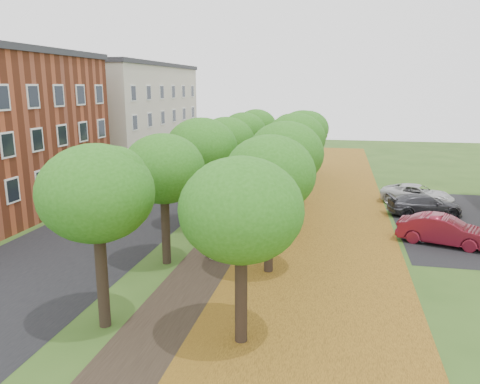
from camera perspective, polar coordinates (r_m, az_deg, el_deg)
The scene contains 13 objects.
ground at distance 16.62m, azimuth -9.06°, elevation -16.51°, with size 120.00×120.00×0.00m, color #2D4C19.
street_asphalt at distance 32.29m, azimuth -12.09°, elevation -2.00°, with size 8.00×70.00×0.01m, color black.
footpath at distance 30.09m, azimuth 1.10°, elevation -2.80°, with size 3.20×70.00×0.01m, color black.
leaf_verge at distance 29.61m, azimuth 10.67°, elevation -3.28°, with size 7.50×70.00×0.01m, color #9B691C.
parking_lot at distance 31.62m, azimuth 26.32°, elevation -3.39°, with size 9.00×16.00×0.01m, color black.
tree_row_west at distance 29.70m, azimuth -3.05°, elevation 5.66°, with size 3.86×33.86×6.08m.
tree_row_east at distance 28.85m, azimuth 6.24°, elevation 5.39°, with size 3.86×33.86×6.08m.
building_cream at distance 51.67m, azimuth -14.02°, elevation 9.22°, with size 10.30×20.30×10.40m.
bench at distance 23.08m, azimuth -1.94°, elevation -6.45°, with size 1.28×2.05×0.94m.
car_silver at distance 27.19m, azimuth 23.33°, elevation -4.24°, with size 1.46×3.64×1.24m, color #B8B8BD.
car_red at distance 26.63m, azimuth 23.58°, elevation -4.30°, with size 1.60×4.59×1.51m, color maroon.
car_grey at distance 32.14m, azimuth 21.57°, elevation -1.47°, with size 1.87×4.61×1.34m, color #313136.
car_white at distance 35.04m, azimuth 20.79°, elevation -0.27°, with size 2.24×4.86×1.35m, color beige.
Camera 1 is at (5.40, -13.48, 8.09)m, focal length 35.00 mm.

